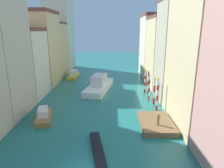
{
  "coord_description": "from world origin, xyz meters",
  "views": [
    {
      "loc": [
        2.3,
        -14.37,
        12.22
      ],
      "look_at": [
        2.27,
        25.17,
        1.5
      ],
      "focal_mm": 31.67,
      "sensor_mm": 36.0,
      "label": 1
    }
  ],
  "objects_px": {
    "person_on_dock": "(158,119)",
    "mooring_pole_2": "(149,87)",
    "gondola_black": "(99,156)",
    "mooring_pole_4": "(145,81)",
    "mooring_pole_3": "(148,83)",
    "vaporetto_white": "(99,85)",
    "waterfront_dock": "(156,123)",
    "motorboat_0": "(44,115)",
    "mooring_pole_1": "(154,90)",
    "mooring_pole_0": "(158,94)",
    "motorboat_1": "(74,75)"
  },
  "relations": [
    {
      "from": "person_on_dock",
      "to": "mooring_pole_2",
      "type": "xyz_separation_m",
      "value": [
        0.89,
        11.31,
        1.04
      ]
    },
    {
      "from": "mooring_pole_2",
      "to": "motorboat_0",
      "type": "xyz_separation_m",
      "value": [
        -16.45,
        -8.21,
        -1.89
      ]
    },
    {
      "from": "person_on_dock",
      "to": "mooring_pole_1",
      "type": "bearing_deg",
      "value": 81.5
    },
    {
      "from": "waterfront_dock",
      "to": "vaporetto_white",
      "type": "bearing_deg",
      "value": 117.63
    },
    {
      "from": "person_on_dock",
      "to": "mooring_pole_2",
      "type": "distance_m",
      "value": 11.39
    },
    {
      "from": "person_on_dock",
      "to": "mooring_pole_0",
      "type": "relative_size",
      "value": 0.3
    },
    {
      "from": "motorboat_0",
      "to": "motorboat_1",
      "type": "bearing_deg",
      "value": 91.34
    },
    {
      "from": "waterfront_dock",
      "to": "gondola_black",
      "type": "bearing_deg",
      "value": -136.17
    },
    {
      "from": "mooring_pole_1",
      "to": "motorboat_0",
      "type": "relative_size",
      "value": 0.79
    },
    {
      "from": "waterfront_dock",
      "to": "person_on_dock",
      "type": "relative_size",
      "value": 4.06
    },
    {
      "from": "vaporetto_white",
      "to": "mooring_pole_0",
      "type": "bearing_deg",
      "value": -48.76
    },
    {
      "from": "waterfront_dock",
      "to": "mooring_pole_2",
      "type": "height_order",
      "value": "mooring_pole_2"
    },
    {
      "from": "mooring_pole_3",
      "to": "gondola_black",
      "type": "bearing_deg",
      "value": -112.64
    },
    {
      "from": "waterfront_dock",
      "to": "mooring_pole_4",
      "type": "distance_m",
      "value": 14.73
    },
    {
      "from": "waterfront_dock",
      "to": "gondola_black",
      "type": "xyz_separation_m",
      "value": [
        -7.16,
        -6.87,
        -0.14
      ]
    },
    {
      "from": "mooring_pole_2",
      "to": "motorboat_0",
      "type": "relative_size",
      "value": 0.82
    },
    {
      "from": "mooring_pole_4",
      "to": "mooring_pole_1",
      "type": "bearing_deg",
      "value": -85.26
    },
    {
      "from": "waterfront_dock",
      "to": "mooring_pole_1",
      "type": "bearing_deg",
      "value": 80.67
    },
    {
      "from": "mooring_pole_4",
      "to": "vaporetto_white",
      "type": "bearing_deg",
      "value": 168.74
    },
    {
      "from": "motorboat_1",
      "to": "mooring_pole_0",
      "type": "bearing_deg",
      "value": -52.86
    },
    {
      "from": "vaporetto_white",
      "to": "mooring_pole_2",
      "type": "bearing_deg",
      "value": -33.71
    },
    {
      "from": "mooring_pole_1",
      "to": "person_on_dock",
      "type": "bearing_deg",
      "value": -98.5
    },
    {
      "from": "mooring_pole_3",
      "to": "mooring_pole_4",
      "type": "xyz_separation_m",
      "value": [
        -0.38,
        1.46,
        -0.13
      ]
    },
    {
      "from": "vaporetto_white",
      "to": "waterfront_dock",
      "type": "bearing_deg",
      "value": -62.37
    },
    {
      "from": "mooring_pole_3",
      "to": "vaporetto_white",
      "type": "xyz_separation_m",
      "value": [
        -9.78,
        3.34,
        -1.37
      ]
    },
    {
      "from": "person_on_dock",
      "to": "mooring_pole_1",
      "type": "xyz_separation_m",
      "value": [
        1.38,
        9.26,
        0.96
      ]
    },
    {
      "from": "mooring_pole_1",
      "to": "motorboat_0",
      "type": "height_order",
      "value": "mooring_pole_1"
    },
    {
      "from": "person_on_dock",
      "to": "vaporetto_white",
      "type": "relative_size",
      "value": 0.13
    },
    {
      "from": "mooring_pole_4",
      "to": "motorboat_0",
      "type": "bearing_deg",
      "value": -142.39
    },
    {
      "from": "mooring_pole_4",
      "to": "vaporetto_white",
      "type": "relative_size",
      "value": 0.36
    },
    {
      "from": "gondola_black",
      "to": "motorboat_1",
      "type": "height_order",
      "value": "motorboat_1"
    },
    {
      "from": "mooring_pole_2",
      "to": "vaporetto_white",
      "type": "xyz_separation_m",
      "value": [
        -9.44,
        6.3,
        -1.37
      ]
    },
    {
      "from": "person_on_dock",
      "to": "motorboat_0",
      "type": "bearing_deg",
      "value": 168.75
    },
    {
      "from": "mooring_pole_1",
      "to": "motorboat_1",
      "type": "relative_size",
      "value": 0.59
    },
    {
      "from": "motorboat_0",
      "to": "mooring_pole_3",
      "type": "bearing_deg",
      "value": 33.65
    },
    {
      "from": "mooring_pole_3",
      "to": "gondola_black",
      "type": "relative_size",
      "value": 0.55
    },
    {
      "from": "mooring_pole_3",
      "to": "gondola_black",
      "type": "height_order",
      "value": "mooring_pole_3"
    },
    {
      "from": "person_on_dock",
      "to": "motorboat_1",
      "type": "xyz_separation_m",
      "value": [
        -16.17,
        29.43,
        -0.79
      ]
    },
    {
      "from": "mooring_pole_0",
      "to": "mooring_pole_3",
      "type": "relative_size",
      "value": 1.09
    },
    {
      "from": "mooring_pole_2",
      "to": "gondola_black",
      "type": "distance_m",
      "value": 18.94
    },
    {
      "from": "mooring_pole_3",
      "to": "mooring_pole_0",
      "type": "bearing_deg",
      "value": -89.76
    },
    {
      "from": "mooring_pole_3",
      "to": "motorboat_0",
      "type": "height_order",
      "value": "mooring_pole_3"
    },
    {
      "from": "waterfront_dock",
      "to": "mooring_pole_3",
      "type": "xyz_separation_m",
      "value": [
        1.17,
        13.11,
        2.13
      ]
    },
    {
      "from": "mooring_pole_4",
      "to": "person_on_dock",
      "type": "bearing_deg",
      "value": -93.08
    },
    {
      "from": "mooring_pole_4",
      "to": "mooring_pole_2",
      "type": "bearing_deg",
      "value": -89.49
    },
    {
      "from": "motorboat_0",
      "to": "person_on_dock",
      "type": "bearing_deg",
      "value": -11.25
    },
    {
      "from": "mooring_pole_4",
      "to": "gondola_black",
      "type": "xyz_separation_m",
      "value": [
        -7.95,
        -21.45,
        -2.15
      ]
    },
    {
      "from": "mooring_pole_2",
      "to": "mooring_pole_1",
      "type": "bearing_deg",
      "value": -76.34
    },
    {
      "from": "mooring_pole_4",
      "to": "motorboat_0",
      "type": "xyz_separation_m",
      "value": [
        -16.41,
        -12.64,
        -1.77
      ]
    },
    {
      "from": "mooring_pole_3",
      "to": "vaporetto_white",
      "type": "distance_m",
      "value": 10.43
    }
  ]
}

